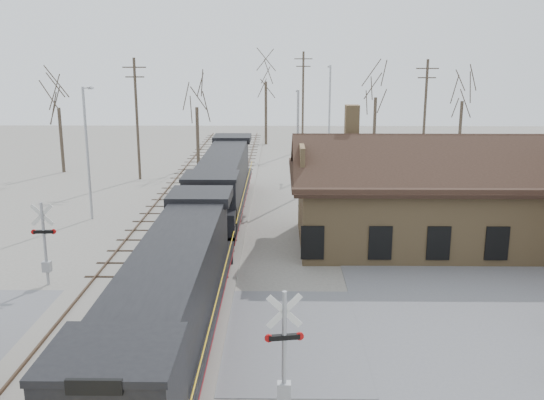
{
  "coord_description": "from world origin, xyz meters",
  "views": [
    {
      "loc": [
        3.79,
        -21.9,
        10.88
      ],
      "look_at": [
        3.4,
        9.0,
        3.31
      ],
      "focal_mm": 40.0,
      "sensor_mm": 36.0,
      "label": 1
    }
  ],
  "objects": [
    {
      "name": "road",
      "position": [
        0.0,
        0.0,
        0.01
      ],
      "size": [
        60.0,
        9.0,
        0.03
      ],
      "primitive_type": "cube",
      "color": "slate",
      "rests_on": "ground"
    },
    {
      "name": "ground",
      "position": [
        0.0,
        0.0,
        0.0
      ],
      "size": [
        140.0,
        140.0,
        0.0
      ],
      "primitive_type": "plane",
      "color": "gray",
      "rests_on": "ground"
    },
    {
      "name": "locomotive_trailing",
      "position": [
        0.0,
        17.26,
        2.31
      ],
      "size": [
        2.96,
        19.8,
        4.16
      ],
      "color": "black",
      "rests_on": "ground"
    },
    {
      "name": "track_main",
      "position": [
        0.0,
        15.0,
        0.07
      ],
      "size": [
        3.4,
        90.0,
        0.24
      ],
      "color": "gray",
      "rests_on": "ground"
    },
    {
      "name": "tree_d",
      "position": [
        13.37,
        39.37,
        7.54
      ],
      "size": [
        4.32,
        4.32,
        10.59
      ],
      "color": "#382D23",
      "rests_on": "ground"
    },
    {
      "name": "crossbuck_far",
      "position": [
        -7.32,
        5.28,
        1.91
      ],
      "size": [
        1.17,
        0.31,
        4.08
      ],
      "rotation": [
        0.0,
        0.0,
        3.2
      ],
      "color": "#A5A8AD",
      "rests_on": "ground"
    },
    {
      "name": "track_siding",
      "position": [
        -4.5,
        15.0,
        0.07
      ],
      "size": [
        3.4,
        90.0,
        0.24
      ],
      "color": "gray",
      "rests_on": "ground"
    },
    {
      "name": "utility_pole_b",
      "position": [
        6.37,
        46.28,
        5.71
      ],
      "size": [
        2.0,
        0.24,
        10.96
      ],
      "color": "#382D23",
      "rests_on": "ground"
    },
    {
      "name": "utility_pole_a",
      "position": [
        -8.5,
        30.17,
        5.45
      ],
      "size": [
        2.0,
        0.24,
        10.43
      ],
      "color": "#382D23",
      "rests_on": "ground"
    },
    {
      "name": "streetlight_a",
      "position": [
        -8.79,
        17.25,
        4.9
      ],
      "size": [
        0.25,
        2.04,
        8.73
      ],
      "color": "#A5A8AD",
      "rests_on": "ground"
    },
    {
      "name": "streetlight_c",
      "position": [
        8.48,
        35.68,
        5.39
      ],
      "size": [
        0.25,
        2.04,
        9.7
      ],
      "color": "#A5A8AD",
      "rests_on": "ground"
    },
    {
      "name": "tree_c",
      "position": [
        2.13,
        51.0,
        8.72
      ],
      "size": [
        4.99,
        4.99,
        12.23
      ],
      "color": "#382D23",
      "rests_on": "ground"
    },
    {
      "name": "streetlight_b",
      "position": [
        5.14,
        23.31,
        4.62
      ],
      "size": [
        0.25,
        2.04,
        8.18
      ],
      "color": "#A5A8AD",
      "rests_on": "ground"
    },
    {
      "name": "tree_b",
      "position": [
        -4.07,
        35.71,
        6.75
      ],
      "size": [
        3.87,
        3.87,
        9.49
      ],
      "color": "#382D23",
      "rests_on": "ground"
    },
    {
      "name": "tree_e",
      "position": [
        21.64,
        38.1,
        7.23
      ],
      "size": [
        4.15,
        4.15,
        10.16
      ],
      "color": "#382D23",
      "rests_on": "ground"
    },
    {
      "name": "tree_a",
      "position": [
        -16.34,
        33.3,
        6.92
      ],
      "size": [
        3.97,
        3.97,
        9.72
      ],
      "color": "#382D23",
      "rests_on": "ground"
    },
    {
      "name": "locomotive_lead",
      "position": [
        0.0,
        -2.81,
        2.31
      ],
      "size": [
        2.96,
        19.8,
        4.4
      ],
      "color": "black",
      "rests_on": "ground"
    },
    {
      "name": "crossbuck_near",
      "position": [
        3.94,
        -5.5,
        1.94
      ],
      "size": [
        1.18,
        0.31,
        4.13
      ],
      "rotation": [
        0.0,
        0.0,
        0.16
      ],
      "color": "#A5A8AD",
      "rests_on": "ground"
    },
    {
      "name": "utility_pole_c",
      "position": [
        16.78,
        32.68,
        5.37
      ],
      "size": [
        2.0,
        0.24,
        10.28
      ],
      "color": "#382D23",
      "rests_on": "ground"
    },
    {
      "name": "depot",
      "position": [
        11.99,
        12.0,
        2.41
      ],
      "size": [
        15.2,
        9.31,
        7.9
      ],
      "color": "#96784D",
      "rests_on": "ground"
    }
  ]
}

